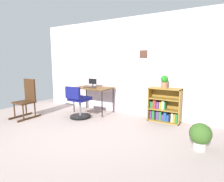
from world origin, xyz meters
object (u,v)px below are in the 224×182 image
(rocking_chair, at_px, (27,99))
(keyboard, at_px, (90,87))
(potted_plant_on_shelf, at_px, (164,81))
(bookshelf_low, at_px, (164,107))
(monitor, at_px, (93,83))
(office_chair, at_px, (79,104))
(potted_plant_floor, at_px, (200,135))
(desk, at_px, (93,89))

(rocking_chair, bearing_deg, keyboard, 44.97)
(rocking_chair, height_order, potted_plant_on_shelf, potted_plant_on_shelf)
(rocking_chair, distance_m, bookshelf_low, 3.38)
(keyboard, height_order, rocking_chair, rocking_chair)
(monitor, xyz_separation_m, office_chair, (0.06, -0.67, -0.46))
(potted_plant_on_shelf, xyz_separation_m, potted_plant_floor, (0.90, -1.12, -0.71))
(monitor, height_order, potted_plant_on_shelf, potted_plant_on_shelf)
(keyboard, bearing_deg, potted_plant_on_shelf, 8.51)
(desk, height_order, potted_plant_floor, desk)
(monitor, relative_size, rocking_chair, 0.26)
(desk, bearing_deg, keyboard, -102.20)
(bookshelf_low, bearing_deg, potted_plant_on_shelf, -95.39)
(monitor, xyz_separation_m, potted_plant_on_shelf, (1.94, 0.14, 0.14))
(monitor, height_order, office_chair, monitor)
(office_chair, distance_m, bookshelf_low, 2.07)
(keyboard, xyz_separation_m, rocking_chair, (-1.12, -1.12, -0.23))
(bookshelf_low, distance_m, potted_plant_floor, 1.48)
(monitor, bearing_deg, potted_plant_on_shelf, 3.99)
(monitor, xyz_separation_m, potted_plant_floor, (2.84, -0.98, -0.57))
(monitor, bearing_deg, rocking_chair, -130.88)
(desk, distance_m, monitor, 0.17)
(bookshelf_low, bearing_deg, potted_plant_floor, -52.39)
(keyboard, xyz_separation_m, potted_plant_floor, (2.82, -0.83, -0.47))
(monitor, relative_size, bookshelf_low, 0.32)
(desk, height_order, bookshelf_low, bookshelf_low)
(office_chair, distance_m, rocking_chair, 1.32)
(bookshelf_low, bearing_deg, keyboard, -170.13)
(rocking_chair, bearing_deg, office_chair, 27.34)
(office_chair, height_order, potted_plant_floor, office_chair)
(potted_plant_on_shelf, bearing_deg, bookshelf_low, 84.61)
(desk, bearing_deg, potted_plant_floor, -18.73)
(potted_plant_on_shelf, bearing_deg, monitor, -176.01)
(bookshelf_low, relative_size, potted_plant_floor, 1.82)
(monitor, distance_m, office_chair, 0.82)
(keyboard, height_order, potted_plant_on_shelf, potted_plant_on_shelf)
(monitor, bearing_deg, office_chair, -84.80)
(keyboard, relative_size, office_chair, 0.45)
(monitor, bearing_deg, bookshelf_low, 5.36)
(office_chair, bearing_deg, rocking_chair, -152.66)
(office_chair, xyz_separation_m, potted_plant_on_shelf, (1.88, 0.81, 0.60))
(keyboard, relative_size, bookshelf_low, 0.46)
(desk, xyz_separation_m, potted_plant_floor, (2.80, -0.95, -0.41))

